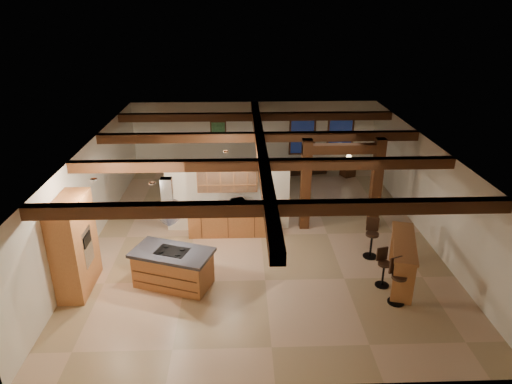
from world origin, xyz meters
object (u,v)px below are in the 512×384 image
at_px(kitchen_island, 173,268).
at_px(dining_table, 250,188).
at_px(bar_counter, 403,254).
at_px(sofa, 303,166).

distance_m(kitchen_island, dining_table, 6.04).
distance_m(dining_table, bar_counter, 6.82).
relative_size(kitchen_island, dining_table, 1.30).
relative_size(sofa, bar_counter, 0.83).
height_order(dining_table, bar_counter, bar_counter).
bearing_deg(sofa, bar_counter, 91.80).
bearing_deg(sofa, dining_table, 38.21).
distance_m(kitchen_island, bar_counter, 5.81).
xyz_separation_m(sofa, bar_counter, (1.45, -8.09, 0.51)).
bearing_deg(sofa, kitchen_island, 53.27).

